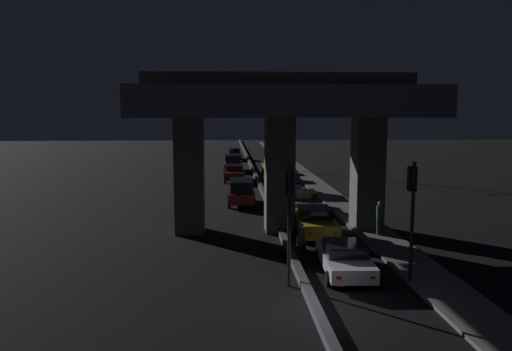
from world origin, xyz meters
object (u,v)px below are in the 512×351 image
at_px(car_white_lead, 344,258).
at_px(car_grey_third, 303,201).
at_px(street_lamp, 290,125).
at_px(car_dark_red_second_oncoming, 234,173).
at_px(car_taxi_yellow_second, 314,221).
at_px(car_taxi_yellow_sixth, 271,166).
at_px(traffic_light_right_of_median, 412,201).
at_px(motorcycle_white_filtering_mid, 288,213).
at_px(car_grey_fourth, 289,182).
at_px(traffic_light_left_of_median, 289,204).
at_px(car_black_fifth, 277,173).
at_px(car_dark_red_lead_oncoming, 241,191).
at_px(motorcycle_red_filtering_near, 301,240).
at_px(car_dark_green_fourth_oncoming, 234,154).
at_px(pedestrian_on_sidewalk, 380,218).
at_px(car_silver_third_oncoming, 233,162).

bearing_deg(car_white_lead, car_grey_third, 1.83).
bearing_deg(street_lamp, car_dark_red_second_oncoming, -130.90).
distance_m(car_taxi_yellow_second, car_taxi_yellow_sixth, 27.31).
distance_m(traffic_light_right_of_median, motorcycle_white_filtering_mid, 11.60).
bearing_deg(car_grey_fourth, car_grey_third, -177.16).
distance_m(traffic_light_left_of_median, car_taxi_yellow_sixth, 35.12).
xyz_separation_m(car_white_lead, car_taxi_yellow_second, (-0.11, 6.36, 0.11)).
distance_m(street_lamp, car_grey_third, 22.94).
relative_size(car_grey_third, motorcycle_white_filtering_mid, 2.54).
relative_size(car_grey_third, car_taxi_yellow_sixth, 0.98).
bearing_deg(traffic_light_right_of_median, traffic_light_left_of_median, 179.99).
distance_m(traffic_light_left_of_median, car_grey_third, 14.36).
bearing_deg(car_dark_red_second_oncoming, car_black_fifth, 90.81).
height_order(car_dark_red_lead_oncoming, motorcycle_white_filtering_mid, car_dark_red_lead_oncoming).
distance_m(street_lamp, motorcycle_red_filtering_near, 32.41).
distance_m(car_dark_green_fourth_oncoming, motorcycle_white_filtering_mid, 40.05).
relative_size(traffic_light_left_of_median, motorcycle_white_filtering_mid, 2.55).
distance_m(traffic_light_right_of_median, street_lamp, 36.38).
height_order(motorcycle_white_filtering_mid, pedestrian_on_sidewalk, pedestrian_on_sidewalk).
bearing_deg(motorcycle_red_filtering_near, pedestrian_on_sidewalk, -63.32).
distance_m(car_white_lead, pedestrian_on_sidewalk, 6.64).
bearing_deg(street_lamp, car_dark_red_lead_oncoming, -106.85).
distance_m(car_grey_fourth, motorcycle_white_filtering_mid, 10.58).
height_order(traffic_light_right_of_median, motorcycle_white_filtering_mid, traffic_light_right_of_median).
distance_m(motorcycle_red_filtering_near, pedestrian_on_sidewalk, 5.29).
height_order(car_dark_green_fourth_oncoming, pedestrian_on_sidewalk, pedestrian_on_sidewalk).
bearing_deg(motorcycle_red_filtering_near, car_black_fifth, -6.45).
height_order(traffic_light_right_of_median, car_dark_green_fourth_oncoming, traffic_light_right_of_median).
xyz_separation_m(car_taxi_yellow_sixth, car_dark_red_second_oncoming, (-4.09, -5.79, 0.05)).
bearing_deg(car_taxi_yellow_sixth, street_lamp, -57.32).
xyz_separation_m(car_grey_third, motorcycle_white_filtering_mid, (-1.38, -3.14, -0.13)).
bearing_deg(car_silver_third_oncoming, traffic_light_left_of_median, 4.19).
distance_m(traffic_light_left_of_median, car_taxi_yellow_second, 8.34).
height_order(car_taxi_yellow_sixth, car_dark_red_second_oncoming, car_dark_red_second_oncoming).
distance_m(car_black_fifth, car_taxi_yellow_sixth, 5.73).
height_order(traffic_light_right_of_median, car_dark_red_second_oncoming, traffic_light_right_of_median).
distance_m(car_white_lead, car_silver_third_oncoming, 36.20).
bearing_deg(car_grey_fourth, car_black_fifth, 3.47).
xyz_separation_m(street_lamp, car_white_lead, (-2.10, -35.05, -4.50)).
relative_size(car_white_lead, car_black_fifth, 1.03).
height_order(traffic_light_right_of_median, car_dark_red_lead_oncoming, traffic_light_right_of_median).
bearing_deg(car_taxi_yellow_second, car_white_lead, -178.81).
height_order(car_taxi_yellow_second, car_dark_red_lead_oncoming, car_dark_red_lead_oncoming).
distance_m(traffic_light_left_of_median, car_grey_fourth, 21.52).
distance_m(street_lamp, pedestrian_on_sidewalk, 29.58).
bearing_deg(motorcycle_white_filtering_mid, car_dark_green_fourth_oncoming, 6.93).
bearing_deg(car_grey_third, traffic_light_right_of_median, -169.49).
xyz_separation_m(car_grey_third, car_taxi_yellow_sixth, (-0.22, 21.06, -0.00)).
height_order(car_grey_third, pedestrian_on_sidewalk, pedestrian_on_sidewalk).
bearing_deg(car_dark_green_fourth_oncoming, car_taxi_yellow_sixth, 11.28).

